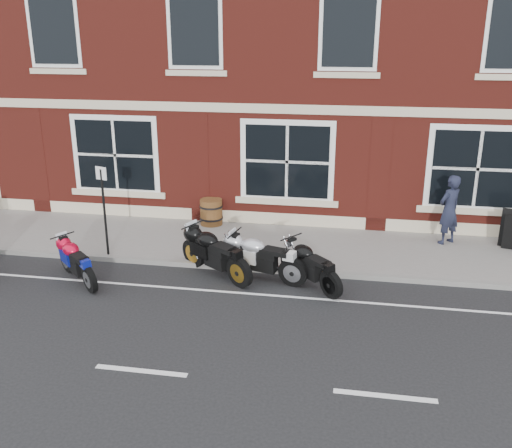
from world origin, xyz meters
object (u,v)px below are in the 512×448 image
object	(u,v)px
moto_naked_black	(310,263)
pedestrian_left	(449,210)
moto_sport_red	(78,260)
moto_sport_black	(215,251)
moto_sport_silver	(261,256)
barrel_planter	(211,212)
parking_sign	(104,205)

from	to	relation	value
moto_naked_black	pedestrian_left	world-z (taller)	pedestrian_left
moto_sport_red	moto_sport_black	xyz separation A→B (m)	(2.99, 0.82, 0.09)
moto_sport_red	moto_sport_silver	world-z (taller)	moto_sport_silver
moto_sport_black	moto_sport_silver	world-z (taller)	moto_sport_black
barrel_planter	pedestrian_left	bearing A→B (deg)	-3.57
moto_sport_red	moto_naked_black	xyz separation A→B (m)	(5.18, 0.66, 0.02)
pedestrian_left	parking_sign	xyz separation A→B (m)	(-8.37, -2.28, 0.37)
moto_sport_black	moto_naked_black	xyz separation A→B (m)	(2.19, -0.15, -0.07)
moto_sport_black	pedestrian_left	distance (m)	6.18
moto_sport_black	moto_naked_black	distance (m)	2.20
parking_sign	moto_naked_black	bearing A→B (deg)	10.00
moto_sport_black	barrel_planter	world-z (taller)	moto_sport_black
moto_naked_black	pedestrian_left	bearing A→B (deg)	-1.49
moto_naked_black	pedestrian_left	distance (m)	4.46
moto_naked_black	pedestrian_left	size ratio (longest dim) A/B	0.87
pedestrian_left	barrel_planter	size ratio (longest dim) A/B	2.47
moto_sport_black	parking_sign	distance (m)	3.04
moto_sport_red	barrel_planter	world-z (taller)	moto_sport_red
moto_sport_silver	barrel_planter	xyz separation A→B (m)	(-1.98, 3.21, -0.08)
moto_naked_black	parking_sign	size ratio (longest dim) A/B	0.71
moto_naked_black	moto_sport_red	bearing A→B (deg)	144.01
moto_sport_red	pedestrian_left	bearing A→B (deg)	-24.27
moto_naked_black	moto_sport_silver	bearing A→B (deg)	129.62
moto_sport_red	barrel_planter	distance (m)	4.52
moto_sport_black	pedestrian_left	world-z (taller)	pedestrian_left
moto_sport_red	moto_naked_black	distance (m)	5.22
moto_sport_silver	moto_naked_black	bearing A→B (deg)	-80.19
moto_sport_silver	pedestrian_left	distance (m)	5.27
pedestrian_left	parking_sign	size ratio (longest dim) A/B	0.82
moto_sport_black	parking_sign	world-z (taller)	parking_sign
moto_sport_silver	parking_sign	xyz separation A→B (m)	(-3.94, 0.54, 0.84)
moto_sport_silver	moto_naked_black	distance (m)	1.13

